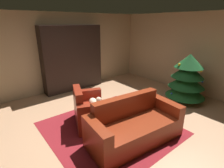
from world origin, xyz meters
name	(u,v)px	position (x,y,z in m)	size (l,w,h in m)	color
ground_plane	(112,125)	(0.00, 0.00, 0.00)	(8.08, 8.08, 0.00)	tan
wall_back	(194,54)	(0.00, 3.40, 1.28)	(5.97, 0.06, 2.57)	tan
wall_left	(56,53)	(-2.96, 0.00, 1.28)	(0.06, 6.85, 2.57)	tan
area_rug	(110,128)	(0.07, -0.12, 0.00)	(2.60, 2.57, 0.01)	maroon
bookshelf_unit	(76,58)	(-2.69, 0.58, 1.07)	(0.40, 2.06, 2.17)	black
armchair_red	(89,111)	(-0.40, -0.35, 0.32)	(1.18, 1.01, 0.89)	maroon
couch_red	(134,126)	(0.67, 0.02, 0.30)	(1.02, 1.98, 0.86)	maroon
coffee_table	(112,110)	(0.02, -0.03, 0.42)	(0.62, 0.62, 0.47)	black
book_stack_on_table	(113,107)	(0.07, -0.04, 0.50)	(0.22, 0.17, 0.05)	#D8CB4E
bottle_on_table	(117,106)	(0.19, -0.03, 0.57)	(0.06, 0.06, 0.23)	#225820
decorated_tree	(187,78)	(0.33, 2.52, 0.72)	(1.12, 1.12, 1.43)	brown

